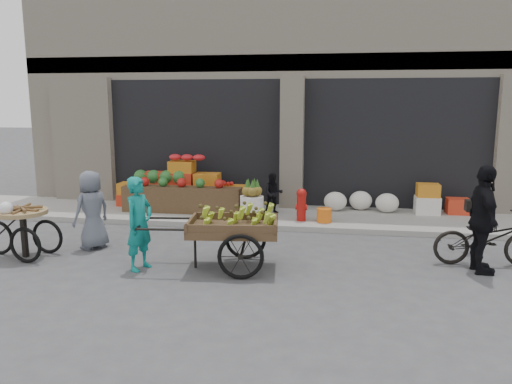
% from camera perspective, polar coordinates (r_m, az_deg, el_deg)
% --- Properties ---
extents(ground, '(80.00, 80.00, 0.00)m').
position_cam_1_polar(ground, '(7.64, 0.53, -10.26)').
color(ground, '#424244').
rests_on(ground, ground).
extents(sidewalk, '(18.00, 2.20, 0.12)m').
position_cam_1_polar(sidewalk, '(11.53, 3.63, -2.86)').
color(sidewalk, gray).
rests_on(sidewalk, ground).
extents(building, '(14.00, 6.45, 7.00)m').
position_cam_1_polar(building, '(15.16, 5.29, 12.89)').
color(building, beige).
rests_on(building, ground).
extents(fruit_display, '(3.10, 1.12, 1.24)m').
position_cam_1_polar(fruit_display, '(12.16, -7.92, 0.70)').
color(fruit_display, red).
rests_on(fruit_display, sidewalk).
extents(pineapple_bin, '(0.52, 0.52, 0.50)m').
position_cam_1_polar(pineapple_bin, '(11.07, -0.47, -1.74)').
color(pineapple_bin, silver).
rests_on(pineapple_bin, sidewalk).
extents(fire_hydrant, '(0.22, 0.22, 0.71)m').
position_cam_1_polar(fire_hydrant, '(10.87, 5.21, -1.30)').
color(fire_hydrant, '#A5140F').
rests_on(fire_hydrant, sidewalk).
extents(orange_bucket, '(0.32, 0.32, 0.30)m').
position_cam_1_polar(orange_bucket, '(10.85, 7.81, -2.64)').
color(orange_bucket, orange).
rests_on(orange_bucket, sidewalk).
extents(right_bay_goods, '(3.35, 0.60, 0.70)m').
position_cam_1_polar(right_bay_goods, '(12.09, 16.37, -0.96)').
color(right_bay_goods, silver).
rests_on(right_bay_goods, sidewalk).
extents(seated_person, '(0.51, 0.43, 0.93)m').
position_cam_1_polar(seated_person, '(11.55, 1.99, -0.15)').
color(seated_person, black).
rests_on(seated_person, sidewalk).
extents(banana_cart, '(2.51, 1.24, 1.01)m').
position_cam_1_polar(banana_cart, '(8.04, -2.98, -3.73)').
color(banana_cart, brown).
rests_on(banana_cart, ground).
extents(vendor_woman, '(0.51, 0.64, 1.52)m').
position_cam_1_polar(vendor_woman, '(8.21, -13.20, -3.54)').
color(vendor_woman, '#107D76').
rests_on(vendor_woman, ground).
extents(tricycle_cart, '(1.45, 0.92, 0.95)m').
position_cam_1_polar(tricycle_cart, '(9.56, -25.09, -3.48)').
color(tricycle_cart, '#9E7F51').
rests_on(tricycle_cart, ground).
extents(vendor_grey, '(0.75, 0.84, 1.45)m').
position_cam_1_polar(vendor_grey, '(9.63, -18.25, -1.95)').
color(vendor_grey, slate).
rests_on(vendor_grey, ground).
extents(bicycle, '(1.75, 0.71, 0.90)m').
position_cam_1_polar(bicycle, '(9.10, 24.90, -4.87)').
color(bicycle, black).
rests_on(bicycle, ground).
extents(cyclist, '(0.49, 1.04, 1.73)m').
position_cam_1_polar(cyclist, '(8.58, 24.53, -2.88)').
color(cyclist, black).
rests_on(cyclist, ground).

